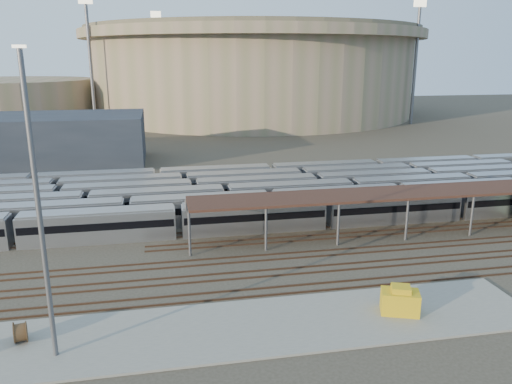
{
  "coord_description": "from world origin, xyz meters",
  "views": [
    {
      "loc": [
        -10.6,
        -50.57,
        21.34
      ],
      "look_at": [
        1.5,
        12.0,
        3.95
      ],
      "focal_mm": 35.0,
      "sensor_mm": 36.0,
      "label": 1
    }
  ],
  "objects": [
    {
      "name": "ground",
      "position": [
        0.0,
        0.0,
        0.0
      ],
      "size": [
        420.0,
        420.0,
        0.0
      ],
      "primitive_type": "plane",
      "color": "#383026",
      "rests_on": "ground"
    },
    {
      "name": "apron",
      "position": [
        -5.0,
        -15.0,
        0.1
      ],
      "size": [
        50.0,
        9.0,
        0.2
      ],
      "primitive_type": "cube",
      "color": "gray",
      "rests_on": "ground"
    },
    {
      "name": "subway_trains",
      "position": [
        -2.23,
        18.5,
        1.8
      ],
      "size": [
        128.34,
        23.9,
        3.6
      ],
      "color": "#A2A3A7",
      "rests_on": "ground"
    },
    {
      "name": "inspection_shed",
      "position": [
        22.0,
        4.0,
        4.98
      ],
      "size": [
        60.3,
        6.0,
        5.3
      ],
      "color": "#5C5B60",
      "rests_on": "ground"
    },
    {
      "name": "empty_tracks",
      "position": [
        0.0,
        -5.0,
        0.09
      ],
      "size": [
        170.0,
        9.62,
        0.18
      ],
      "color": "#4C3323",
      "rests_on": "ground"
    },
    {
      "name": "stadium",
      "position": [
        25.0,
        140.0,
        16.47
      ],
      "size": [
        124.0,
        124.0,
        32.5
      ],
      "color": "#8B735E",
      "rests_on": "ground"
    },
    {
      "name": "secondary_arena",
      "position": [
        -60.0,
        130.0,
        7.0
      ],
      "size": [
        56.0,
        56.0,
        14.0
      ],
      "primitive_type": "cylinder",
      "color": "#8B735E",
      "rests_on": "ground"
    },
    {
      "name": "service_building",
      "position": [
        -35.0,
        55.0,
        5.0
      ],
      "size": [
        42.0,
        20.0,
        10.0
      ],
      "primitive_type": "cube",
      "color": "#1E232D",
      "rests_on": "ground"
    },
    {
      "name": "floodlight_0",
      "position": [
        -30.0,
        110.0,
        20.65
      ],
      "size": [
        4.0,
        1.0,
        38.4
      ],
      "color": "#5C5B60",
      "rests_on": "ground"
    },
    {
      "name": "floodlight_2",
      "position": [
        70.0,
        100.0,
        20.65
      ],
      "size": [
        4.0,
        1.0,
        38.4
      ],
      "color": "#5C5B60",
      "rests_on": "ground"
    },
    {
      "name": "floodlight_3",
      "position": [
        -10.0,
        160.0,
        20.65
      ],
      "size": [
        4.0,
        1.0,
        38.4
      ],
      "color": "#5C5B60",
      "rests_on": "ground"
    },
    {
      "name": "cable_reel_east",
      "position": [
        -21.84,
        -13.93,
        1.01
      ],
      "size": [
        1.24,
        1.77,
        1.61
      ],
      "primitive_type": "cylinder",
      "rotation": [
        0.0,
        1.57,
        0.23
      ],
      "color": "#4E311F",
      "rests_on": "apron"
    },
    {
      "name": "yard_light_pole",
      "position": [
        -18.91,
        -16.25,
        11.2
      ],
      "size": [
        0.81,
        0.36,
        21.83
      ],
      "color": "#5C5B60",
      "rests_on": "apron"
    },
    {
      "name": "yellow_equipment",
      "position": [
        8.69,
        -15.22,
        1.18
      ],
      "size": [
        3.61,
        2.91,
        1.95
      ],
      "primitive_type": "cube",
      "rotation": [
        0.0,
        0.0,
        -0.35
      ],
      "color": "gold",
      "rests_on": "apron"
    }
  ]
}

